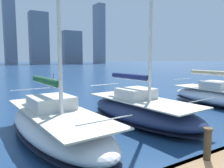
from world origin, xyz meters
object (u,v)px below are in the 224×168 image
at_px(sailboat_tan, 221,96).
at_px(mooring_post, 208,143).
at_px(channel_buoy, 54,81).
at_px(sailboat_forest, 56,123).
at_px(sailboat_navy, 141,109).

xyz_separation_m(sailboat_tan, mooring_post, (9.75, 5.68, 0.38)).
xyz_separation_m(sailboat_tan, channel_buoy, (6.18, -21.05, -0.34)).
bearing_deg(sailboat_forest, mooring_post, 116.07).
distance_m(sailboat_navy, channel_buoy, 21.36).
height_order(sailboat_navy, mooring_post, sailboat_navy).
xyz_separation_m(mooring_post, channel_buoy, (-3.57, -26.73, -0.72)).
bearing_deg(mooring_post, sailboat_forest, -63.93).
relative_size(sailboat_navy, channel_buoy, 9.01).
bearing_deg(channel_buoy, sailboat_navy, 85.88).
xyz_separation_m(sailboat_forest, channel_buoy, (-6.21, -21.33, -0.35)).
height_order(sailboat_tan, mooring_post, sailboat_tan).
bearing_deg(channel_buoy, sailboat_forest, 73.76).
relative_size(sailboat_tan, sailboat_navy, 0.90).
bearing_deg(sailboat_tan, sailboat_forest, 1.27).
distance_m(sailboat_tan, mooring_post, 11.29).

